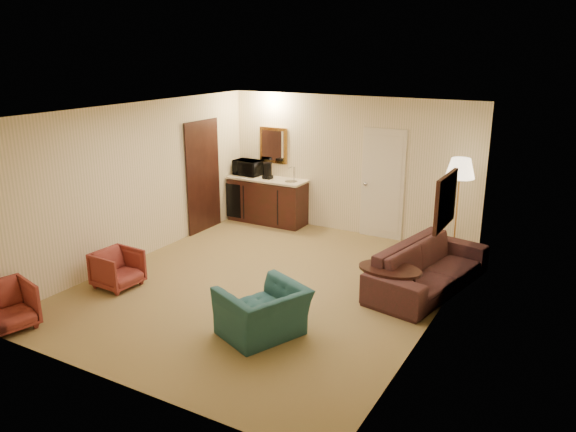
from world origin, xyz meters
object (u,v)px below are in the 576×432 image
Objects in this scene: teal_armchair at (263,304)px; wetbar_cabinet at (267,200)px; sofa at (429,260)px; microwave at (248,166)px; coffee_table at (389,285)px; rose_chair_near at (117,267)px; coffee_maker at (268,171)px; floor_lamp at (457,211)px; waste_bin at (294,221)px; rose_chair_far at (5,305)px.

wetbar_cabinet is at bearing -126.14° from teal_armchair.
microwave reaches higher than sofa.
microwave is at bearing 148.22° from coffee_table.
microwave is (-0.25, 3.93, 0.80)m from rose_chair_near.
rose_chair_near is at bearing -87.28° from coffee_maker.
coffee_table is at bearing -34.63° from wetbar_cabinet.
floor_lamp reaches higher than rose_chair_near.
wetbar_cabinet reaches higher than waste_bin.
microwave reaches higher than rose_chair_far.
floor_lamp is (0.05, 1.30, 0.43)m from sofa.
floor_lamp is (1.43, 3.72, 0.45)m from teal_armchair.
sofa is at bearing -26.84° from waste_bin.
wetbar_cabinet is 0.62m from coffee_maker.
wetbar_cabinet is 3.88m from rose_chair_near.
wetbar_cabinet is 5.83× the size of waste_bin.
wetbar_cabinet is 0.82m from microwave.
teal_armchair is 2.99× the size of coffee_maker.
microwave is at bearing 6.16° from rose_chair_near.
coffee_maker is at bearing 77.68° from sofa.
floor_lamp is 5.39× the size of coffee_maker.
rose_chair_near is at bearing -103.34° from waste_bin.
coffee_maker is at bearing -6.35° from microwave.
teal_armchair is 4.75m from coffee_maker.
wetbar_cabinet is 4.15m from sofa.
coffee_table is at bearing 171.89° from teal_armchair.
teal_armchair reaches higher than coffee_table.
microwave reaches higher than wetbar_cabinet.
rose_chair_near is at bearing -83.04° from microwave.
coffee_table is at bearing 165.19° from sofa.
teal_armchair is at bearing -59.27° from wetbar_cabinet.
sofa is at bearing -92.20° from floor_lamp.
waste_bin is (1.15, 5.45, -0.19)m from rose_chair_far.
teal_armchair is 1.48× the size of rose_chair_far.
coffee_maker is at bearing 9.23° from rose_chair_far.
sofa is 4.16m from coffee_maker.
waste_bin is (-3.15, 1.59, -0.31)m from sofa.
waste_bin is at bearing 74.31° from sofa.
wetbar_cabinet reaches higher than rose_chair_near.
microwave reaches higher than waste_bin.
teal_armchair is 4.39m from waste_bin.
rose_chair_near reaches higher than waste_bin.
microwave is (0.00, 5.58, 0.78)m from rose_chair_far.
wetbar_cabinet is 2.64× the size of rose_chair_near.
coffee_table is 3.17× the size of waste_bin.
teal_armchair reaches higher than rose_chair_near.
sofa reaches higher than rose_chair_far.
sofa is 2.78m from teal_armchair.
rose_chair_near is 3.91m from waste_bin.
microwave is (-3.95, 2.45, 0.85)m from coffee_table.
sofa is 7.08× the size of coffee_maker.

